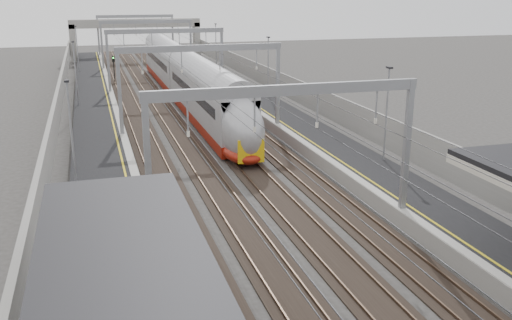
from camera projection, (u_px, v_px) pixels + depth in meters
platform_left at (99, 133)px, 46.37m from camera, size 4.00×120.00×1.00m
platform_right at (285, 120)px, 50.70m from camera, size 4.00×120.00×1.00m
tracks at (196, 131)px, 48.66m from camera, size 11.40×140.00×0.20m
overhead_line at (181, 52)px, 53.00m from camera, size 13.00×140.00×6.60m
overbridge at (136, 28)px, 97.71m from camera, size 22.00×2.20×6.90m
wall_left at (56, 122)px, 45.19m from camera, size 0.30×120.00×3.20m
wall_right at (318, 106)px, 51.25m from camera, size 0.30×120.00×3.20m
train at (188, 83)px, 59.97m from camera, size 2.88×52.49×4.55m
signal_green at (114, 64)px, 73.73m from camera, size 0.32×0.32×3.48m
signal_red_near at (192, 72)px, 66.79m from camera, size 0.32×0.32×3.48m
signal_red_far at (195, 62)px, 76.57m from camera, size 0.32×0.32×3.48m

